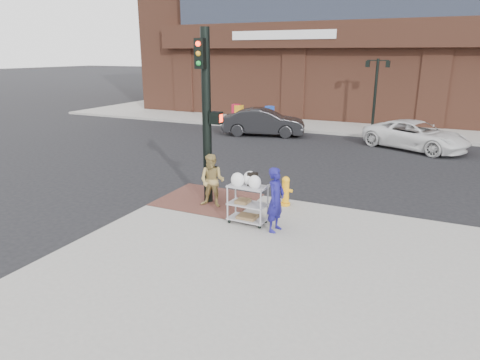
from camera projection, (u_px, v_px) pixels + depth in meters
The scene contains 14 objects.
ground at pixel (210, 217), 12.11m from camera, with size 220.00×220.00×0.00m, color black.
brick_curb_ramp at pixel (207, 200), 13.09m from camera, with size 2.80×2.40×0.01m, color #543027.
lamp_post at pixel (376, 86), 24.42m from camera, with size 1.32×0.22×4.00m.
parking_sign at pixel (207, 103), 28.22m from camera, with size 0.05×0.05×2.20m, color black.
traffic_signal_pole at pixel (207, 113), 12.16m from camera, with size 0.61×0.51×5.00m.
woman_blue at pixel (276, 200), 10.61m from camera, with size 0.60×0.39×1.65m, color navy.
pedestrian_tan at pixel (212, 181), 12.33m from camera, with size 0.76×0.59×1.56m, color #9E864A.
sedan_dark at pixel (264, 122), 23.85m from camera, with size 1.57×4.51×1.49m, color black.
minivan_white at pixel (416, 135), 20.42m from camera, with size 2.24×4.87×1.35m, color white.
utility_cart at pixel (248, 200), 11.13m from camera, with size 1.03×0.60×1.39m.
fire_hydrant at pixel (286, 191), 12.50m from camera, with size 0.42×0.29×0.88m.
newsbox_red at pixel (236, 113), 27.57m from camera, with size 0.48×0.44×1.15m, color #A6132D.
newsbox_yellow at pixel (239, 114), 27.44m from camera, with size 0.46×0.41×1.09m, color orange.
newsbox_blue at pixel (269, 115), 27.10m from camera, with size 0.45×0.41×1.08m, color #1B45B5.
Camera 1 is at (5.56, -9.87, 4.48)m, focal length 32.00 mm.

